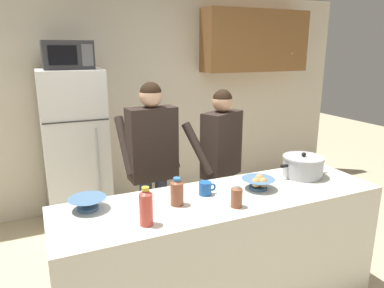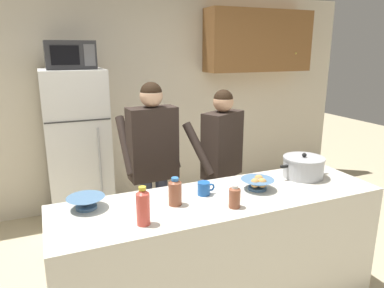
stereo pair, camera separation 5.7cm
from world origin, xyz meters
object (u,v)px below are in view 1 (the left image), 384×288
object	(u,v)px
coffee_mug	(205,188)
bottle_mid_counter	(177,192)
person_by_sink	(220,154)
bottle_near_edge	(146,207)
cooking_pot	(303,166)
empty_bowl	(88,203)
refrigerator	(76,151)
bread_bowl	(258,183)
person_near_pot	(152,153)
bottle_far_corner	(237,196)
microwave	(67,55)

from	to	relation	value
coffee_mug	bottle_mid_counter	distance (m)	0.27
person_by_sink	bottle_near_edge	size ratio (longest dim) A/B	6.61
cooking_pot	empty_bowl	bearing A→B (deg)	177.55
refrigerator	bread_bowl	distance (m)	2.14
person_near_pot	bottle_far_corner	distance (m)	1.06
cooking_pot	bottle_mid_counter	distance (m)	1.15
bottle_far_corner	microwave	bearing A→B (deg)	111.34
cooking_pot	bottle_far_corner	bearing A→B (deg)	-160.18
bottle_mid_counter	bottle_far_corner	distance (m)	0.39
bread_bowl	cooking_pot	bearing A→B (deg)	10.18
person_near_pot	cooking_pot	xyz separation A→B (m)	(1.04, -0.74, -0.04)
bread_bowl	coffee_mug	bearing A→B (deg)	170.56
empty_bowl	bottle_near_edge	xyz separation A→B (m)	(0.29, -0.36, 0.07)
refrigerator	coffee_mug	world-z (taller)	refrigerator
person_near_pot	bread_bowl	xyz separation A→B (m)	(0.55, -0.83, -0.07)
microwave	bottle_near_edge	distance (m)	2.18
microwave	empty_bowl	bearing A→B (deg)	-93.96
microwave	person_near_pot	distance (m)	1.39
person_by_sink	cooking_pot	bearing A→B (deg)	-58.66
microwave	empty_bowl	world-z (taller)	microwave
coffee_mug	bottle_near_edge	world-z (taller)	bottle_near_edge
person_near_pot	bottle_mid_counter	distance (m)	0.85
empty_bowl	bottle_near_edge	world-z (taller)	bottle_near_edge
empty_bowl	bottle_far_corner	xyz separation A→B (m)	(0.90, -0.36, 0.03)
microwave	person_by_sink	bearing A→B (deg)	-41.88
person_near_pot	empty_bowl	bearing A→B (deg)	-134.42
person_by_sink	bottle_far_corner	size ratio (longest dim) A/B	10.19
microwave	bread_bowl	size ratio (longest dim) A/B	1.95
coffee_mug	bottle_far_corner	size ratio (longest dim) A/B	0.84
microwave	cooking_pot	xyz separation A→B (m)	(1.59, -1.72, -0.87)
cooking_pot	bottle_near_edge	size ratio (longest dim) A/B	1.84
cooking_pot	bread_bowl	size ratio (longest dim) A/B	1.79
empty_bowl	bottle_mid_counter	size ratio (longest dim) A/B	1.29
person_by_sink	refrigerator	bearing A→B (deg)	137.54
person_near_pot	bread_bowl	bearing A→B (deg)	-56.45
person_near_pot	bottle_mid_counter	bearing A→B (deg)	-96.93
microwave	cooking_pot	size ratio (longest dim) A/B	1.09
microwave	coffee_mug	world-z (taller)	microwave
empty_bowl	bottle_mid_counter	world-z (taller)	bottle_mid_counter
coffee_mug	bottle_near_edge	size ratio (longest dim) A/B	0.55
refrigerator	person_by_sink	world-z (taller)	refrigerator
refrigerator	bottle_mid_counter	size ratio (longest dim) A/B	9.00
person_by_sink	bottle_near_edge	xyz separation A→B (m)	(-1.01, -0.95, 0.06)
bread_bowl	bottle_far_corner	size ratio (longest dim) A/B	1.59
bottle_near_edge	bottle_far_corner	xyz separation A→B (m)	(0.61, -0.00, -0.04)
refrigerator	microwave	bearing A→B (deg)	-89.93
cooking_pot	bottle_far_corner	world-z (taller)	cooking_pot
bottle_far_corner	person_by_sink	bearing A→B (deg)	67.24
person_near_pot	bottle_near_edge	world-z (taller)	person_near_pot
person_near_pot	bread_bowl	world-z (taller)	person_near_pot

